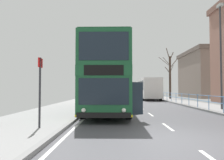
% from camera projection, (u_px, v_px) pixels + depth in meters
% --- Properties ---
extents(ground, '(15.80, 140.00, 0.20)m').
position_uv_depth(ground, '(163.00, 139.00, 7.27)').
color(ground, '#49494E').
extents(double_decker_bus_main, '(3.30, 11.26, 4.51)m').
position_uv_depth(double_decker_bus_main, '(108.00, 78.00, 15.90)').
color(double_decker_bus_main, '#19512D').
rests_on(double_decker_bus_main, ground).
extents(background_bus_far_lane, '(2.75, 9.77, 3.18)m').
position_uv_depth(background_bus_far_lane, '(148.00, 88.00, 35.26)').
color(background_bus_far_lane, white).
rests_on(background_bus_far_lane, ground).
extents(pedestrian_railing_far_kerb, '(0.05, 29.10, 1.05)m').
position_uv_depth(pedestrian_railing_far_kerb, '(185.00, 97.00, 22.05)').
color(pedestrian_railing_far_kerb, '#598CC6').
rests_on(pedestrian_railing_far_kerb, ground).
extents(bus_stop_sign_near, '(0.08, 0.44, 2.70)m').
position_uv_depth(bus_stop_sign_near, '(40.00, 84.00, 8.85)').
color(bus_stop_sign_near, '#2D2D33').
rests_on(bus_stop_sign_near, ground).
extents(street_lamp_far_side, '(0.28, 0.60, 7.82)m').
position_uv_depth(street_lamp_far_side, '(221.00, 48.00, 17.02)').
color(street_lamp_far_side, '#38383D').
rests_on(street_lamp_far_side, ground).
extents(bare_tree_far_00, '(2.73, 2.76, 7.78)m').
position_uv_depth(bare_tree_far_00, '(170.00, 75.00, 35.72)').
color(bare_tree_far_00, '#423328').
rests_on(bare_tree_far_00, ground).
extents(background_building_00, '(12.73, 14.20, 9.01)m').
position_uv_depth(background_building_00, '(220.00, 74.00, 44.28)').
color(background_building_00, slate).
rests_on(background_building_00, ground).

